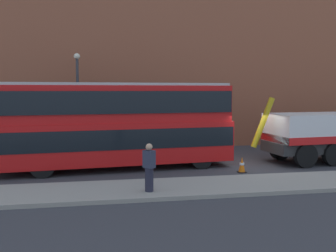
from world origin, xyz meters
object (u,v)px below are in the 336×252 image
pedestrian_onlooker (149,168)px  traffic_cone_near_bus (242,165)px  double_decker_bus (116,122)px  street_lamp (78,95)px

pedestrian_onlooker → traffic_cone_near_bus: size_ratio=2.38×
double_decker_bus → pedestrian_onlooker: bearing=-84.6°
double_decker_bus → street_lamp: street_lamp is taller
traffic_cone_near_bus → pedestrian_onlooker: bearing=-146.9°
pedestrian_onlooker → street_lamp: bearing=65.7°
traffic_cone_near_bus → street_lamp: bearing=139.2°
traffic_cone_near_bus → street_lamp: (-7.49, 6.48, 3.13)m
traffic_cone_near_bus → double_decker_bus: bearing=161.3°
double_decker_bus → traffic_cone_near_bus: double_decker_bus is taller
double_decker_bus → street_lamp: (-1.94, 4.59, 1.24)m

